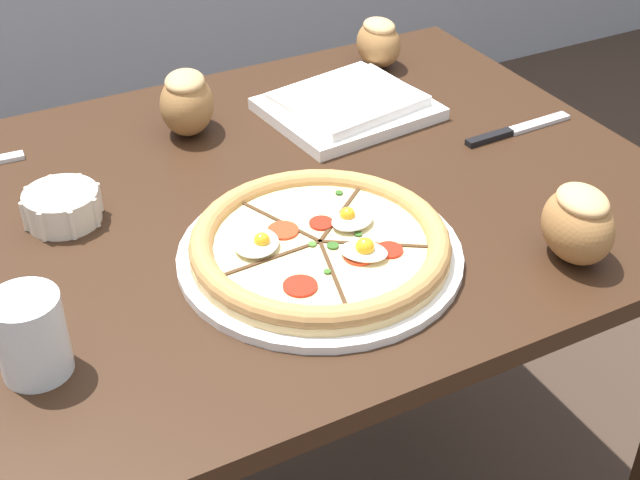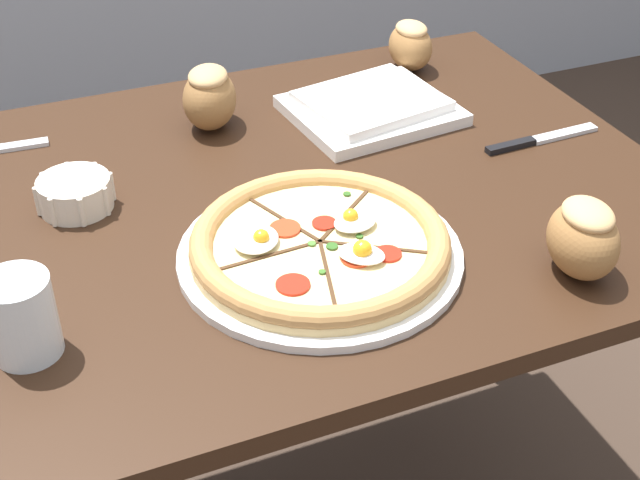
% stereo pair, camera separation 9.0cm
% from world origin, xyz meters
% --- Properties ---
extents(dining_table, '(1.13, 0.86, 0.76)m').
position_xyz_m(dining_table, '(0.00, 0.00, 0.65)').
color(dining_table, '#331E11').
rests_on(dining_table, ground_plane).
extents(pizza, '(0.37, 0.37, 0.05)m').
position_xyz_m(pizza, '(-0.02, -0.17, 0.78)').
color(pizza, white).
rests_on(pizza, dining_table).
extents(ramekin_bowl, '(0.11, 0.11, 0.05)m').
position_xyz_m(ramekin_bowl, '(-0.29, 0.08, 0.79)').
color(ramekin_bowl, silver).
rests_on(ramekin_bowl, dining_table).
extents(napkin_folded, '(0.28, 0.24, 0.04)m').
position_xyz_m(napkin_folded, '(0.21, 0.17, 0.78)').
color(napkin_folded, white).
rests_on(napkin_folded, dining_table).
extents(bread_piece_near, '(0.10, 0.13, 0.10)m').
position_xyz_m(bread_piece_near, '(0.27, -0.32, 0.82)').
color(bread_piece_near, '#A3703D').
rests_on(bread_piece_near, dining_table).
extents(bread_piece_mid, '(0.13, 0.14, 0.10)m').
position_xyz_m(bread_piece_mid, '(-0.04, 0.24, 0.82)').
color(bread_piece_mid, olive).
rests_on(bread_piece_mid, dining_table).
extents(bread_piece_far, '(0.08, 0.10, 0.09)m').
position_xyz_m(bread_piece_far, '(0.36, 0.32, 0.81)').
color(bread_piece_far, '#A3703D').
rests_on(bread_piece_far, dining_table).
extents(knife_main, '(0.21, 0.02, 0.01)m').
position_xyz_m(knife_main, '(0.43, -0.01, 0.77)').
color(knife_main, silver).
rests_on(knife_main, dining_table).
extents(water_glass, '(0.08, 0.08, 0.10)m').
position_xyz_m(water_glass, '(-0.40, -0.21, 0.81)').
color(water_glass, white).
rests_on(water_glass, dining_table).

